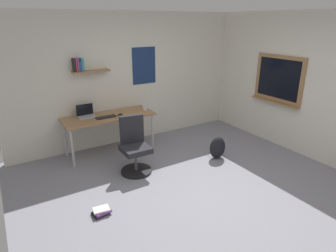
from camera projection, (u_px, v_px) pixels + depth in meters
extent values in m
plane|color=gray|center=(202.00, 190.00, 4.38)|extent=(5.20, 5.20, 0.00)
cube|color=silver|center=(131.00, 79.00, 5.90)|extent=(5.00, 0.10, 2.60)
cube|color=#997047|center=(91.00, 71.00, 5.28)|extent=(0.68, 0.20, 0.02)
cube|color=navy|center=(144.00, 66.00, 5.91)|extent=(0.52, 0.01, 0.74)
cube|color=black|center=(74.00, 65.00, 5.11)|extent=(0.03, 0.14, 0.23)
cube|color=#C63833|center=(76.00, 65.00, 5.13)|extent=(0.02, 0.14, 0.23)
cube|color=#7A3D99|center=(78.00, 65.00, 5.14)|extent=(0.03, 0.14, 0.23)
cube|color=#3851B2|center=(80.00, 66.00, 5.17)|extent=(0.02, 0.14, 0.18)
cube|color=teal|center=(82.00, 65.00, 5.18)|extent=(0.04, 0.14, 0.23)
cube|color=silver|center=(314.00, 88.00, 5.13)|extent=(0.10, 5.00, 2.60)
cube|color=#997047|center=(279.00, 79.00, 5.66)|extent=(0.04, 1.10, 0.90)
cube|color=black|center=(278.00, 79.00, 5.65)|extent=(0.01, 0.94, 0.76)
cube|color=#997047|center=(274.00, 102.00, 5.80)|extent=(0.12, 1.10, 0.03)
cube|color=#997047|center=(109.00, 116.00, 5.44)|extent=(1.69, 0.67, 0.03)
cylinder|color=#B7B7BC|center=(72.00, 149.00, 4.96)|extent=(0.04, 0.04, 0.71)
cylinder|color=#B7B7BC|center=(153.00, 131.00, 5.73)|extent=(0.04, 0.04, 0.71)
cylinder|color=#B7B7BC|center=(65.00, 138.00, 5.40)|extent=(0.04, 0.04, 0.71)
cylinder|color=#B7B7BC|center=(140.00, 123.00, 6.17)|extent=(0.04, 0.04, 0.71)
cylinder|color=black|center=(136.00, 171.00, 4.91)|extent=(0.52, 0.52, 0.04)
cylinder|color=#4C4C51|center=(136.00, 161.00, 4.84)|extent=(0.05, 0.05, 0.34)
cube|color=#232328|center=(136.00, 149.00, 4.77)|extent=(0.44, 0.44, 0.09)
cube|color=#232328|center=(132.00, 129.00, 4.85)|extent=(0.41, 0.14, 0.48)
cube|color=#ADAFB5|center=(87.00, 117.00, 5.34)|extent=(0.31, 0.21, 0.02)
cube|color=black|center=(85.00, 110.00, 5.38)|extent=(0.31, 0.01, 0.21)
cube|color=black|center=(106.00, 117.00, 5.32)|extent=(0.37, 0.13, 0.02)
ellipsoid|color=#262628|center=(120.00, 114.00, 5.46)|extent=(0.10, 0.06, 0.03)
cylinder|color=silver|center=(145.00, 108.00, 5.75)|extent=(0.08, 0.08, 0.09)
ellipsoid|color=black|center=(218.00, 148.00, 5.35)|extent=(0.32, 0.22, 0.42)
cube|color=black|center=(101.00, 213.00, 3.84)|extent=(0.23, 0.18, 0.03)
cube|color=#7A3D99|center=(102.00, 211.00, 3.83)|extent=(0.23, 0.17, 0.03)
cube|color=silver|center=(101.00, 209.00, 3.83)|extent=(0.22, 0.17, 0.02)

